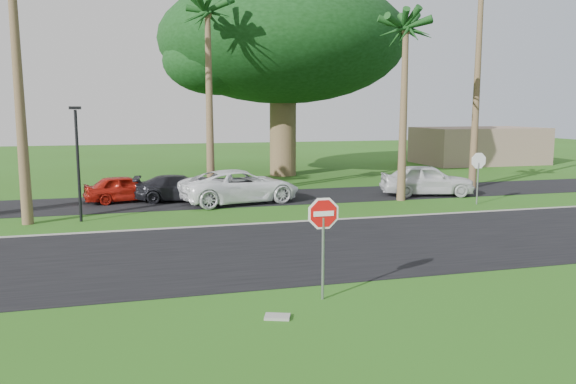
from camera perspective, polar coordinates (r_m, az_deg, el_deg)
The scene contains 16 objects.
ground at distance 16.41m, azimuth -1.51°, elevation -7.62°, with size 120.00×120.00×0.00m, color #295515.
road at distance 18.29m, azimuth -2.98°, elevation -5.91°, with size 120.00×8.00×0.02m, color black.
parking_strip at distance 28.44m, azimuth -7.42°, elevation -0.80°, with size 120.00×5.00×0.02m, color black.
curb at distance 22.16m, azimuth -5.18°, elevation -3.34°, with size 120.00×0.12×0.06m, color gray.
stop_sign_near at distance 13.31m, azimuth 3.60°, elevation -3.57°, with size 1.05×0.07×2.62m.
stop_sign_far at distance 28.25m, azimuth 18.77°, elevation 2.37°, with size 1.05×0.07×2.62m.
palm_center at distance 29.92m, azimuth -8.17°, elevation 17.25°, with size 5.00×5.00×10.50m.
palm_right_near at distance 28.56m, azimuth 11.89°, elevation 15.61°, with size 5.00×5.00×9.50m.
canopy_tree at distance 38.82m, azimuth -0.53°, elevation 14.96°, with size 16.50×16.50×13.12m.
streetlight_right at distance 24.02m, azimuth -20.58°, elevation 3.39°, with size 0.45×0.25×4.64m.
building_far at distance 49.84m, azimuth 18.78°, elevation 4.50°, with size 10.00×6.00×3.00m, color gray.
car_red at distance 28.64m, azimuth -16.22°, elevation 0.32°, with size 1.56×3.87×1.32m, color #AA180E.
car_dark at distance 28.29m, azimuth -10.92°, elevation 0.36°, with size 1.79×4.41×1.28m, color black.
car_minivan at distance 27.33m, azimuth -4.87°, elevation 0.56°, with size 2.67×5.80×1.61m, color white.
car_pickup at distance 30.49m, azimuth 13.92°, elevation 1.19°, with size 1.94×4.82×1.64m, color silver.
utility_slab at distance 12.59m, azimuth -1.09°, elevation -12.55°, with size 0.55×0.35×0.06m, color gray.
Camera 1 is at (-3.68, -15.33, 4.54)m, focal length 35.00 mm.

